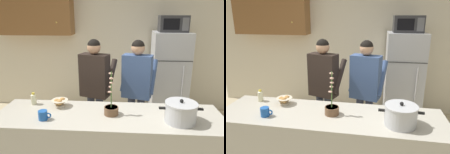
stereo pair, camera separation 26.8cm
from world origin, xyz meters
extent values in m
cube|color=beige|center=(0.00, 2.30, 1.30)|extent=(6.00, 0.12, 2.60)
cube|color=brown|center=(-1.60, 2.07, 1.95)|extent=(1.47, 0.34, 0.79)
sphere|color=gold|center=(-1.12, 1.90, 1.79)|extent=(0.03, 0.03, 0.03)
cube|color=#BCB7A8|center=(0.00, 0.00, 0.46)|extent=(2.39, 0.68, 0.92)
cube|color=#B7BABF|center=(0.97, 1.85, 0.82)|extent=(0.64, 0.64, 1.63)
cube|color=#333333|center=(0.97, 1.53, 1.18)|extent=(0.63, 0.01, 0.01)
cylinder|color=#B2B2B7|center=(1.14, 1.50, 0.74)|extent=(0.02, 0.02, 0.74)
cube|color=#2D2D30|center=(0.97, 1.83, 1.77)|extent=(0.48, 0.36, 0.28)
cube|color=black|center=(0.91, 1.65, 1.77)|extent=(0.26, 0.01, 0.18)
cube|color=#59595B|center=(1.14, 1.65, 1.77)|extent=(0.11, 0.01, 0.21)
cylinder|color=#33384C|center=(-0.20, 0.84, 0.39)|extent=(0.11, 0.11, 0.78)
cylinder|color=#33384C|center=(-0.34, 0.89, 0.39)|extent=(0.11, 0.11, 0.78)
cube|color=#2D231E|center=(-0.27, 0.86, 1.09)|extent=(0.45, 0.32, 0.62)
sphere|color=tan|center=(-0.27, 0.86, 1.50)|extent=(0.19, 0.19, 0.19)
sphere|color=black|center=(-0.27, 0.86, 1.52)|extent=(0.18, 0.18, 0.18)
cylinder|color=#2D231E|center=(-0.04, 0.92, 1.07)|extent=(0.19, 0.37, 0.48)
cylinder|color=#2D231E|center=(-0.43, 1.04, 1.07)|extent=(0.19, 0.37, 0.48)
cylinder|color=#33384C|center=(0.40, 0.86, 0.39)|extent=(0.11, 0.11, 0.78)
cylinder|color=#33384C|center=(0.26, 0.90, 0.39)|extent=(0.11, 0.11, 0.78)
cube|color=#3F598C|center=(0.33, 0.88, 1.09)|extent=(0.45, 0.30, 0.62)
sphere|color=tan|center=(0.33, 0.88, 1.49)|extent=(0.19, 0.19, 0.19)
sphere|color=black|center=(0.33, 0.88, 1.51)|extent=(0.18, 0.18, 0.18)
cylinder|color=#3F598C|center=(0.56, 0.94, 1.07)|extent=(0.18, 0.37, 0.48)
cylinder|color=#3F598C|center=(0.17, 1.05, 1.07)|extent=(0.18, 0.37, 0.48)
cylinder|color=silver|center=(0.72, -0.09, 1.01)|extent=(0.30, 0.30, 0.18)
cylinder|color=silver|center=(0.72, -0.09, 1.11)|extent=(0.31, 0.31, 0.02)
sphere|color=black|center=(0.72, -0.09, 1.14)|extent=(0.04, 0.04, 0.04)
cube|color=black|center=(0.54, -0.09, 1.06)|extent=(0.06, 0.02, 0.02)
cube|color=black|center=(0.90, -0.09, 1.06)|extent=(0.06, 0.02, 0.02)
cylinder|color=#1E59B2|center=(-0.64, -0.15, 0.97)|extent=(0.09, 0.09, 0.10)
torus|color=#1E59B2|center=(-0.58, -0.15, 0.97)|extent=(0.06, 0.01, 0.06)
cylinder|color=beige|center=(-0.57, 0.17, 0.93)|extent=(0.10, 0.10, 0.02)
cone|color=beige|center=(-0.57, 0.17, 0.97)|extent=(0.19, 0.19, 0.06)
sphere|color=tan|center=(-0.60, 0.15, 0.98)|extent=(0.07, 0.07, 0.07)
sphere|color=tan|center=(-0.54, 0.19, 0.98)|extent=(0.07, 0.07, 0.07)
sphere|color=tan|center=(-0.56, 0.13, 0.98)|extent=(0.07, 0.07, 0.07)
cylinder|color=beige|center=(-0.89, 0.20, 0.98)|extent=(0.06, 0.06, 0.12)
cone|color=beige|center=(-0.89, 0.20, 1.05)|extent=(0.06, 0.06, 0.02)
cylinder|color=gold|center=(-0.89, 0.20, 1.05)|extent=(0.03, 0.03, 0.02)
cylinder|color=brown|center=(0.03, 0.01, 0.96)|extent=(0.15, 0.15, 0.09)
cylinder|color=#38281E|center=(0.03, 0.01, 1.00)|extent=(0.14, 0.14, 0.01)
cylinder|color=#4C7238|center=(0.03, 0.01, 1.19)|extent=(0.01, 0.03, 0.38)
ellipsoid|color=#D8A58C|center=(0.02, 0.00, 1.18)|extent=(0.04, 0.03, 0.02)
ellipsoid|color=#D8A58C|center=(0.03, 0.02, 1.22)|extent=(0.04, 0.03, 0.02)
ellipsoid|color=#D8A58C|center=(0.03, 0.01, 1.27)|extent=(0.04, 0.03, 0.02)
ellipsoid|color=#D8A58C|center=(0.03, 0.01, 1.32)|extent=(0.04, 0.03, 0.02)
ellipsoid|color=#D8A58C|center=(0.03, 0.03, 1.36)|extent=(0.04, 0.03, 0.02)
camera|label=1|loc=(0.19, -2.01, 1.94)|focal=33.99mm
camera|label=2|loc=(0.45, -1.98, 1.94)|focal=33.99mm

